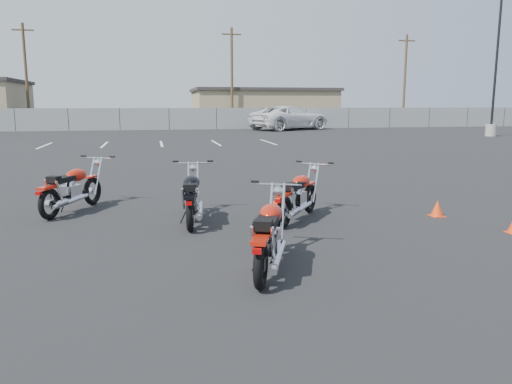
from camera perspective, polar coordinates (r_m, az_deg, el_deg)
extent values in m
plane|color=black|center=(8.19, -0.51, -5.25)|extent=(120.00, 120.00, 0.00)
torus|color=black|center=(11.34, -18.20, 0.11)|extent=(0.36, 0.59, 0.60)
cylinder|color=silver|center=(11.34, -18.20, 0.11)|extent=(0.16, 0.19, 0.16)
torus|color=black|center=(10.16, -22.54, -1.27)|extent=(0.36, 0.59, 0.60)
cylinder|color=silver|center=(10.16, -22.54, -1.27)|extent=(0.16, 0.19, 0.16)
cube|color=black|center=(10.73, -20.26, -0.33)|extent=(0.55, 0.99, 0.06)
cube|color=silver|center=(10.68, -20.43, -0.06)|extent=(0.42, 0.47, 0.30)
cylinder|color=silver|center=(10.65, -20.49, 0.90)|extent=(0.29, 0.31, 0.27)
ellipsoid|color=#B61B0B|center=(10.82, -19.85, 1.82)|extent=(0.53, 0.66, 0.26)
cube|color=black|center=(10.43, -21.31, 1.33)|extent=(0.48, 0.61, 0.10)
cube|color=black|center=(10.23, -22.13, 1.34)|extent=(0.28, 0.26, 0.12)
cube|color=#B61B0B|center=(10.09, -22.73, 0.47)|extent=(0.35, 0.46, 0.05)
cube|color=#B61B0B|center=(11.29, -18.29, 1.69)|extent=(0.27, 0.36, 0.04)
cylinder|color=silver|center=(10.16, -21.59, 0.24)|extent=(0.13, 0.19, 0.40)
cylinder|color=silver|center=(10.31, -22.68, 0.29)|extent=(0.13, 0.19, 0.40)
cylinder|color=silver|center=(10.41, -20.44, -0.99)|extent=(0.56, 1.04, 0.13)
cylinder|color=silver|center=(10.15, -21.46, -1.21)|extent=(0.26, 0.37, 0.13)
cylinder|color=silver|center=(11.35, -17.58, 1.79)|extent=(0.21, 0.38, 0.79)
cylinder|color=silver|center=(11.44, -18.35, 1.82)|extent=(0.21, 0.38, 0.79)
sphere|color=silver|center=(11.50, -17.62, 3.21)|extent=(0.21, 0.21, 0.16)
cylinder|color=silver|center=(11.50, -17.59, 3.72)|extent=(0.65, 0.33, 0.03)
cylinder|color=black|center=(11.30, -16.13, 3.89)|extent=(0.12, 0.09, 0.04)
cylinder|color=black|center=(11.67, -19.13, 3.92)|extent=(0.12, 0.09, 0.04)
cylinder|color=black|center=(10.77, -21.12, -1.39)|extent=(0.15, 0.09, 0.30)
cube|color=#990505|center=(9.89, -23.60, -0.15)|extent=(0.12, 0.10, 0.06)
torus|color=black|center=(10.00, -7.19, -0.76)|extent=(0.18, 0.61, 0.60)
cylinder|color=silver|center=(10.00, -7.19, -0.76)|extent=(0.12, 0.17, 0.16)
torus|color=black|center=(8.58, -7.56, -2.57)|extent=(0.18, 0.61, 0.60)
cylinder|color=silver|center=(8.58, -7.56, -2.57)|extent=(0.12, 0.17, 0.16)
cube|color=black|center=(9.28, -7.37, -1.36)|extent=(0.23, 1.05, 0.06)
cube|color=silver|center=(9.22, -7.39, -1.05)|extent=(0.32, 0.41, 0.30)
cylinder|color=silver|center=(9.19, -7.41, 0.05)|extent=(0.23, 0.27, 0.26)
ellipsoid|color=black|center=(9.39, -7.37, 1.13)|extent=(0.37, 0.61, 0.26)
cube|color=black|center=(8.92, -7.50, 0.53)|extent=(0.32, 0.58, 0.10)
cube|color=black|center=(8.67, -7.58, 0.51)|extent=(0.24, 0.21, 0.12)
cube|color=black|center=(8.50, -7.61, -0.53)|extent=(0.23, 0.44, 0.05)
cube|color=black|center=(9.94, -7.23, 1.02)|extent=(0.17, 0.35, 0.04)
cylinder|color=silver|center=(8.67, -6.76, -0.74)|extent=(0.07, 0.19, 0.39)
cylinder|color=silver|center=(8.68, -8.34, -0.76)|extent=(0.07, 0.19, 0.39)
cylinder|color=silver|center=(8.99, -6.42, -2.09)|extent=(0.22, 1.10, 0.13)
cylinder|color=silver|center=(8.68, -6.48, -2.41)|extent=(0.16, 0.37, 0.13)
cylinder|color=silver|center=(10.06, -6.69, 1.16)|extent=(0.09, 0.40, 0.79)
cylinder|color=silver|center=(10.06, -7.71, 1.14)|extent=(0.09, 0.40, 0.79)
sphere|color=silver|center=(10.18, -7.20, 2.73)|extent=(0.18, 0.18, 0.16)
cylinder|color=silver|center=(10.19, -7.21, 3.30)|extent=(0.70, 0.11, 0.03)
cylinder|color=black|center=(10.16, -5.25, 3.55)|extent=(0.12, 0.05, 0.04)
cylinder|color=black|center=(10.19, -9.18, 3.48)|extent=(0.12, 0.05, 0.04)
cylinder|color=black|center=(9.23, -8.23, -2.64)|extent=(0.16, 0.04, 0.30)
cube|color=#990505|center=(8.26, -7.69, -1.30)|extent=(0.11, 0.07, 0.06)
torus|color=black|center=(10.07, 6.15, -0.71)|extent=(0.43, 0.53, 0.58)
cylinder|color=silver|center=(10.07, 6.15, -0.71)|extent=(0.17, 0.18, 0.16)
torus|color=black|center=(8.77, 3.21, -2.28)|extent=(0.43, 0.53, 0.58)
cylinder|color=silver|center=(8.77, 3.21, -2.28)|extent=(0.17, 0.18, 0.16)
cube|color=black|center=(9.41, 4.79, -1.21)|extent=(0.69, 0.88, 0.06)
cube|color=silver|center=(9.35, 4.69, -0.91)|extent=(0.44, 0.46, 0.29)
cylinder|color=silver|center=(9.32, 4.71, 0.14)|extent=(0.30, 0.31, 0.26)
ellipsoid|color=#B61B0B|center=(9.50, 5.18, 1.16)|extent=(0.57, 0.63, 0.25)
cube|color=black|center=(9.08, 4.19, 0.63)|extent=(0.52, 0.58, 0.10)
cube|color=black|center=(8.85, 3.64, 0.64)|extent=(0.28, 0.27, 0.12)
cube|color=#B61B0B|center=(8.69, 3.18, -0.33)|extent=(0.38, 0.43, 0.05)
cube|color=#B61B0B|center=(10.01, 6.19, 1.01)|extent=(0.30, 0.34, 0.04)
cylinder|color=silver|center=(8.81, 4.28, -0.62)|extent=(0.15, 0.17, 0.38)
cylinder|color=silver|center=(8.90, 2.87, -0.50)|extent=(0.15, 0.17, 0.38)
cylinder|color=silver|center=(9.10, 5.07, -1.97)|extent=(0.71, 0.91, 0.12)
cylinder|color=silver|center=(8.81, 4.39, -2.24)|extent=(0.30, 0.35, 0.13)
cylinder|color=silver|center=(10.10, 6.87, 1.09)|extent=(0.27, 0.34, 0.77)
cylinder|color=silver|center=(10.15, 5.93, 1.16)|extent=(0.27, 0.34, 0.77)
sphere|color=silver|center=(10.23, 6.70, 2.64)|extent=(0.22, 0.22, 0.16)
cylinder|color=silver|center=(10.24, 6.75, 3.20)|extent=(0.56, 0.43, 0.03)
cylinder|color=black|center=(10.12, 8.55, 3.29)|extent=(0.11, 0.10, 0.03)
cylinder|color=black|center=(10.33, 4.92, 3.50)|extent=(0.11, 0.10, 0.03)
cylinder|color=black|center=(9.40, 3.79, -2.35)|extent=(0.14, 0.11, 0.29)
cube|color=#990505|center=(8.47, 2.55, -1.03)|extent=(0.11, 0.10, 0.06)
torus|color=black|center=(7.28, 2.25, -4.78)|extent=(0.32, 0.60, 0.60)
cylinder|color=silver|center=(7.28, 2.25, -4.78)|extent=(0.15, 0.18, 0.16)
torus|color=black|center=(5.91, 0.55, -8.32)|extent=(0.32, 0.60, 0.60)
cylinder|color=silver|center=(5.91, 0.55, -8.32)|extent=(0.15, 0.18, 0.16)
cube|color=black|center=(6.58, 1.49, -6.03)|extent=(0.47, 1.01, 0.06)
cube|color=silver|center=(6.52, 1.43, -5.65)|extent=(0.40, 0.45, 0.30)
cylinder|color=silver|center=(6.47, 1.44, -4.12)|extent=(0.28, 0.30, 0.26)
ellipsoid|color=#B61B0B|center=(6.66, 1.71, -2.48)|extent=(0.49, 0.65, 0.25)
cube|color=black|center=(6.20, 1.14, -3.61)|extent=(0.44, 0.60, 0.10)
cube|color=black|center=(5.96, 0.80, -3.80)|extent=(0.27, 0.25, 0.12)
cube|color=#B61B0B|center=(5.80, 0.52, -5.44)|extent=(0.32, 0.45, 0.05)
cube|color=#B61B0B|center=(7.21, 2.27, -2.37)|extent=(0.24, 0.36, 0.04)
cylinder|color=silver|center=(5.96, 1.91, -5.66)|extent=(0.11, 0.19, 0.39)
cylinder|color=silver|center=(6.00, -0.37, -5.56)|extent=(0.11, 0.19, 0.39)
cylinder|color=silver|center=(6.30, 2.57, -7.36)|extent=(0.48, 1.06, 0.13)
cylinder|color=silver|center=(5.99, 2.22, -8.08)|extent=(0.24, 0.37, 0.13)
cylinder|color=silver|center=(7.31, 3.08, -2.15)|extent=(0.18, 0.39, 0.79)
cylinder|color=silver|center=(7.34, 1.68, -2.11)|extent=(0.18, 0.39, 0.79)
sphere|color=silver|center=(7.43, 2.54, 0.08)|extent=(0.21, 0.21, 0.16)
cylinder|color=silver|center=(7.43, 2.56, 0.86)|extent=(0.66, 0.28, 0.03)
cylinder|color=black|center=(7.38, 5.24, 1.07)|extent=(0.12, 0.08, 0.04)
cylinder|color=black|center=(7.45, -0.11, 1.21)|extent=(0.12, 0.08, 0.04)
cylinder|color=black|center=(6.56, 0.15, -7.81)|extent=(0.15, 0.08, 0.30)
cube|color=#990505|center=(5.57, 0.12, -6.79)|extent=(0.11, 0.09, 0.06)
cone|color=#F93B0D|center=(10.99, 2.72, -0.40)|extent=(0.25, 0.25, 0.32)
cube|color=#F93B0D|center=(11.03, 2.72, -1.23)|extent=(0.27, 0.27, 0.01)
cone|color=#F93B0D|center=(10.33, 20.01, -1.72)|extent=(0.24, 0.24, 0.30)
cube|color=#F93B0D|center=(10.36, 19.96, -2.57)|extent=(0.26, 0.26, 0.01)
cylinder|color=gray|center=(37.31, 25.26, 6.40)|extent=(0.70, 0.70, 0.80)
cylinder|color=black|center=(37.36, 25.78, 13.27)|extent=(0.16, 0.16, 8.17)
cube|color=slate|center=(42.79, -9.90, 8.23)|extent=(80.00, 0.04, 1.80)
cylinder|color=black|center=(44.02, -25.84, 7.43)|extent=(0.06, 0.06, 1.80)
cylinder|color=black|center=(43.24, -20.65, 7.75)|extent=(0.06, 0.06, 1.80)
cylinder|color=black|center=(42.83, -15.31, 8.02)|extent=(0.06, 0.06, 1.80)
cylinder|color=black|center=(42.79, -9.90, 8.23)|extent=(0.06, 0.06, 1.80)
cylinder|color=black|center=(43.12, -4.53, 8.36)|extent=(0.06, 0.06, 1.80)
cylinder|color=black|center=(43.82, 0.72, 8.41)|extent=(0.06, 0.06, 1.80)
cylinder|color=black|center=(44.86, 5.76, 8.40)|extent=(0.06, 0.06, 1.80)
cylinder|color=black|center=(46.23, 10.55, 8.33)|extent=(0.06, 0.06, 1.80)
cylinder|color=black|center=(47.89, 15.02, 8.22)|extent=(0.06, 0.06, 1.80)
cylinder|color=black|center=(49.82, 19.17, 8.06)|extent=(0.06, 0.06, 1.80)
cylinder|color=black|center=(51.98, 22.99, 7.89)|extent=(0.06, 0.06, 1.80)
cylinder|color=black|center=(54.36, 26.49, 7.69)|extent=(0.06, 0.06, 1.80)
cube|color=#94855F|center=(53.02, 0.71, 9.57)|extent=(14.00, 9.00, 3.40)
cube|color=#362E2D|center=(53.04, 0.71, 11.56)|extent=(14.40, 9.40, 0.30)
cylinder|color=#44331F|center=(48.93, -24.77, 11.90)|extent=(0.24, 0.24, 9.00)
cube|color=#44331F|center=(49.27, -25.11, 16.42)|extent=(1.80, 0.12, 0.12)
cylinder|color=#44331F|center=(47.41, -2.78, 12.88)|extent=(0.24, 0.24, 9.00)
cube|color=#44331F|center=(47.76, -2.82, 17.56)|extent=(1.80, 0.12, 0.12)
cylinder|color=#44331F|center=(54.20, 16.63, 12.13)|extent=(0.24, 0.24, 9.00)
cube|color=#44331F|center=(54.51, 16.85, 16.22)|extent=(1.80, 0.12, 0.12)
cube|color=silver|center=(28.35, -23.01, 4.90)|extent=(0.12, 4.00, 0.01)
cube|color=silver|center=(27.93, -16.94, 5.20)|extent=(0.12, 4.00, 0.01)
cube|color=silver|center=(27.83, -10.76, 5.44)|extent=(0.12, 4.00, 0.01)
cube|color=silver|center=(28.05, -4.59, 5.62)|extent=(0.12, 4.00, 0.01)
cube|color=silver|center=(28.59, 1.41, 5.73)|extent=(0.12, 4.00, 0.01)
imported|color=silver|center=(42.26, 3.89, 9.22)|extent=(6.66, 8.78, 3.11)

